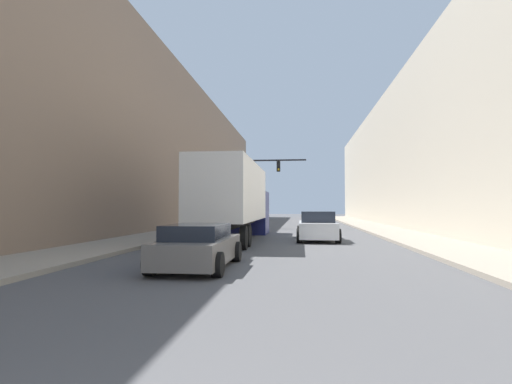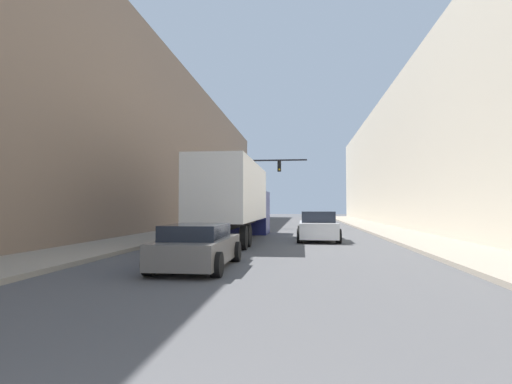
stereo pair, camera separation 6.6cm
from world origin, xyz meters
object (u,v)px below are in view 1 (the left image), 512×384
object	(u,v)px
sedan_car	(198,246)
traffic_signal_gantry	(244,178)
semi_truck	(236,199)
suv_car	(317,226)

from	to	relation	value
sedan_car	traffic_signal_gantry	xyz separation A→B (m)	(-1.80, 22.03, 3.57)
semi_truck	sedan_car	distance (m)	9.96
suv_car	traffic_signal_gantry	distance (m)	13.80
semi_truck	sedan_car	bearing A→B (deg)	-87.09
traffic_signal_gantry	sedan_car	bearing A→B (deg)	-85.32
suv_car	traffic_signal_gantry	world-z (taller)	traffic_signal_gantry
semi_truck	suv_car	size ratio (longest dim) A/B	2.76
semi_truck	suv_car	bearing A→B (deg)	1.02
suv_car	sedan_car	bearing A→B (deg)	-110.99
suv_car	traffic_signal_gantry	size ratio (longest dim) A/B	0.64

